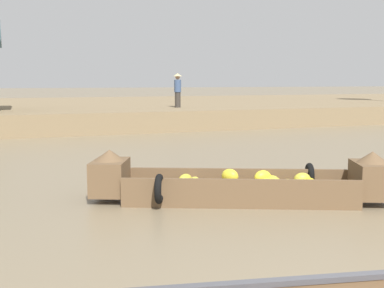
{
  "coord_description": "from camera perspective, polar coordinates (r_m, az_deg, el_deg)",
  "views": [
    {
      "loc": [
        -2.72,
        -2.27,
        2.19
      ],
      "look_at": [
        0.82,
        7.19,
        0.88
      ],
      "focal_mm": 45.55,
      "sensor_mm": 36.0,
      "label": 1
    }
  ],
  "objects": [
    {
      "name": "ground_plane",
      "position": [
        12.76,
        -7.91,
        -2.56
      ],
      "size": [
        300.0,
        300.0,
        0.0
      ],
      "primitive_type": "plane",
      "color": "#7A6B51"
    },
    {
      "name": "riverbank_strip",
      "position": [
        29.83,
        -15.3,
        3.78
      ],
      "size": [
        160.0,
        20.0,
        0.9
      ],
      "primitive_type": "cube",
      "color": "#7F6B4C",
      "rests_on": "ground"
    },
    {
      "name": "banana_boat",
      "position": [
        8.95,
        5.76,
        -4.65
      ],
      "size": [
        5.29,
        2.98,
        0.94
      ],
      "color": "brown",
      "rests_on": "ground"
    },
    {
      "name": "vendor_person",
      "position": [
        23.9,
        -1.69,
        6.51
      ],
      "size": [
        0.44,
        0.44,
        1.66
      ],
      "color": "#332D28",
      "rests_on": "riverbank_strip"
    }
  ]
}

